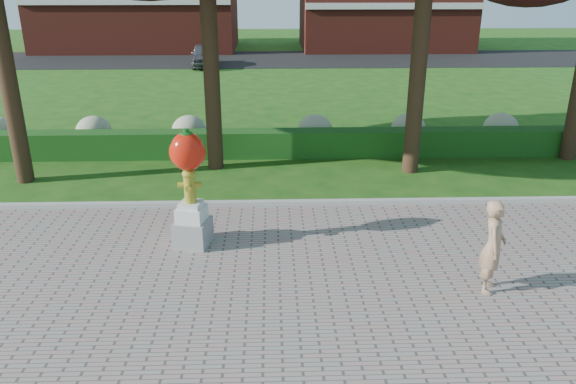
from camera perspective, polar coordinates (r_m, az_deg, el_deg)
The scene contains 9 objects.
ground at distance 10.70m, azimuth 0.61°, elevation -7.69°, with size 100.00×100.00×0.00m, color #184A12.
curb at distance 13.38m, azimuth 0.08°, elevation -1.18°, with size 40.00×0.18×0.15m, color #ADADA5.
lawn_hedge at distance 17.05m, azimuth -0.35°, elevation 4.96°, with size 24.00×0.70×0.80m, color #164112.
hydrangea_row at distance 17.99m, azimuth 1.39°, elevation 6.33°, with size 20.10×1.10×0.99m.
street at distance 37.72m, azimuth -1.18°, elevation 13.36°, with size 50.00×8.00×0.02m, color black.
building_right at distance 44.21m, azimuth 9.68°, elevation 18.39°, with size 12.00×8.00×6.40m, color maroon.
hydrant_sculpture at distance 11.15m, azimuth -9.96°, elevation 0.67°, with size 0.79×0.79×2.42m.
woman at distance 10.17m, azimuth 20.11°, elevation -5.19°, with size 0.61×0.40×1.67m, color tan.
parked_car at distance 34.87m, azimuth -8.48°, elevation 13.61°, with size 1.56×3.89×1.32m, color #45464E.
Camera 1 is at (-0.40, -9.36, 5.18)m, focal length 35.00 mm.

